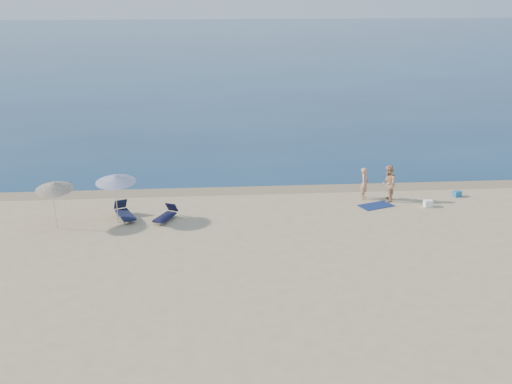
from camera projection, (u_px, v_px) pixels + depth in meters
The scene contains 11 objects.
sea at pixel (232, 45), 110.25m from camera, with size 240.00×160.00×0.01m, color #0D2C4F.
wet_sand_strip at pixel (301, 189), 33.95m from camera, with size 240.00×1.60×0.00m, color #847254.
person_left at pixel (364, 183), 32.14m from camera, with size 0.59×0.39×1.61m, color tan.
person_right at pixel (388, 184), 31.75m from camera, with size 0.89×0.69×1.83m, color tan.
beach_towel at pixel (376, 206), 31.34m from camera, with size 1.64×0.91×0.03m, color #0F1D4D.
white_bag at pixel (428, 203), 31.20m from camera, with size 0.38×0.33×0.33m, color white.
blue_cooler at pixel (457, 194), 32.68m from camera, with size 0.40×0.29×0.29m, color #1F6CAA.
umbrella_near at pixel (116, 179), 28.65m from camera, with size 1.95×1.98×2.36m.
umbrella_far at pixel (54, 186), 28.02m from camera, with size 1.73×1.76×2.25m.
lounger_left at pixel (125, 213), 29.57m from camera, with size 1.20×1.84×0.77m.
lounger_right at pixel (166, 215), 29.36m from camera, with size 1.14×1.60×0.68m.
Camera 1 is at (-5.02, -12.60, 10.45)m, focal length 45.00 mm.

